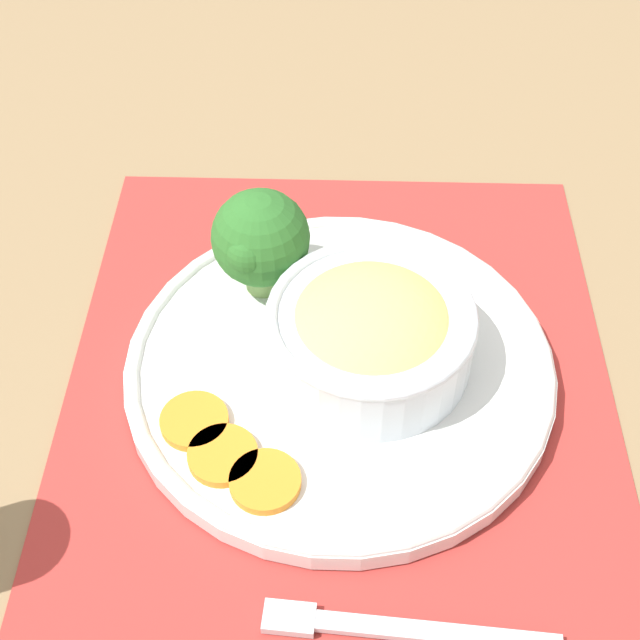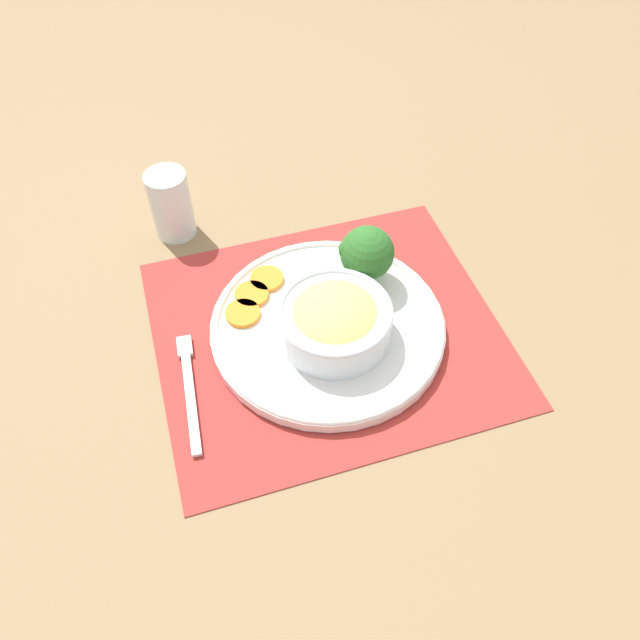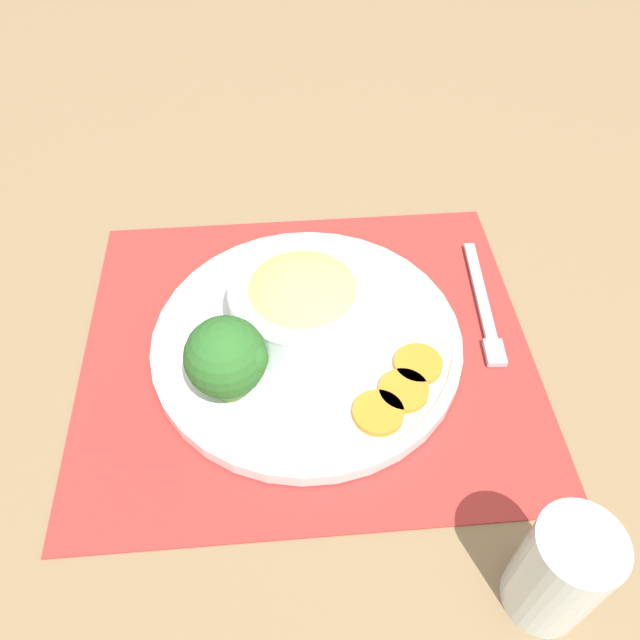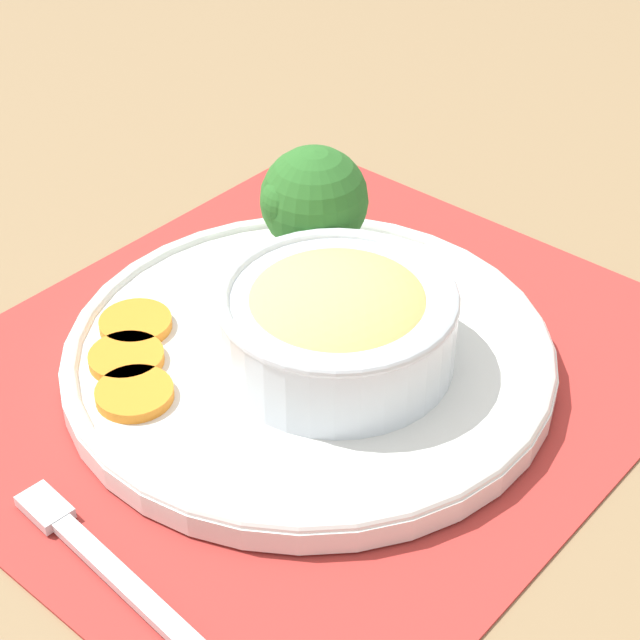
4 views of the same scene
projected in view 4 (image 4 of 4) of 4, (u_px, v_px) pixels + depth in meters
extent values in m
plane|color=#8C704C|center=(309.00, 371.00, 0.71)|extent=(4.00, 4.00, 0.00)
cube|color=#B2332D|center=(309.00, 369.00, 0.71)|extent=(0.51, 0.46, 0.00)
cylinder|color=white|center=(309.00, 357.00, 0.70)|extent=(0.32, 0.32, 0.02)
torus|color=white|center=(309.00, 347.00, 0.70)|extent=(0.32, 0.32, 0.01)
cylinder|color=silver|center=(337.00, 329.00, 0.67)|extent=(0.15, 0.15, 0.05)
torus|color=silver|center=(337.00, 297.00, 0.66)|extent=(0.15, 0.15, 0.01)
ellipsoid|color=#EAC66B|center=(337.00, 314.00, 0.67)|extent=(0.12, 0.12, 0.05)
cylinder|color=#759E51|center=(314.00, 249.00, 0.77)|extent=(0.03, 0.03, 0.02)
sphere|color=#2D6B28|center=(314.00, 200.00, 0.75)|extent=(0.08, 0.08, 0.08)
sphere|color=#2D6B28|center=(285.00, 201.00, 0.73)|extent=(0.03, 0.03, 0.03)
sphere|color=#2D6B28|center=(339.00, 187.00, 0.75)|extent=(0.03, 0.03, 0.03)
cylinder|color=orange|center=(136.00, 324.00, 0.71)|extent=(0.05, 0.05, 0.01)
cylinder|color=orange|center=(126.00, 358.00, 0.69)|extent=(0.05, 0.05, 0.01)
cylinder|color=orange|center=(134.00, 393.00, 0.66)|extent=(0.05, 0.05, 0.01)
cube|color=silver|center=(126.00, 584.00, 0.56)|extent=(0.04, 0.18, 0.01)
cube|color=silver|center=(45.00, 507.00, 0.61)|extent=(0.03, 0.04, 0.01)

